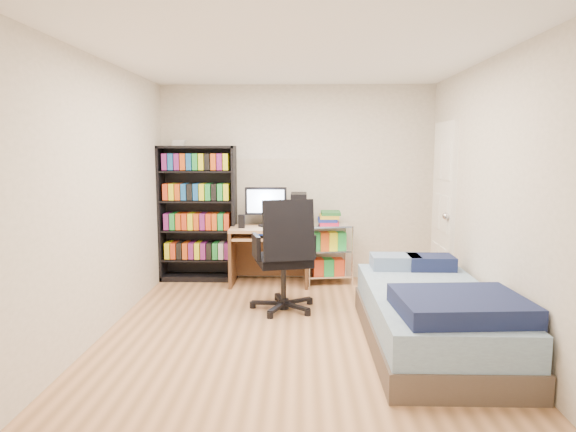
{
  "coord_description": "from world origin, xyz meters",
  "views": [
    {
      "loc": [
        0.07,
        -4.65,
        1.7
      ],
      "look_at": [
        -0.07,
        0.4,
        1.03
      ],
      "focal_mm": 32.0,
      "sensor_mm": 36.0,
      "label": 1
    }
  ],
  "objects_px": {
    "computer_desk": "(277,232)",
    "media_shelf": "(198,212)",
    "bed": "(432,316)",
    "office_chair": "(285,275)"
  },
  "relations": [
    {
      "from": "computer_desk",
      "to": "media_shelf",
      "type": "bearing_deg",
      "value": 170.89
    },
    {
      "from": "computer_desk",
      "to": "bed",
      "type": "height_order",
      "value": "computer_desk"
    },
    {
      "from": "office_chair",
      "to": "bed",
      "type": "bearing_deg",
      "value": -49.87
    },
    {
      "from": "bed",
      "to": "computer_desk",
      "type": "bearing_deg",
      "value": 125.03
    },
    {
      "from": "computer_desk",
      "to": "office_chair",
      "type": "relative_size",
      "value": 1.02
    },
    {
      "from": "computer_desk",
      "to": "bed",
      "type": "bearing_deg",
      "value": -54.97
    },
    {
      "from": "media_shelf",
      "to": "office_chair",
      "type": "height_order",
      "value": "media_shelf"
    },
    {
      "from": "media_shelf",
      "to": "computer_desk",
      "type": "xyz_separation_m",
      "value": [
        1.03,
        -0.16,
        -0.23
      ]
    },
    {
      "from": "media_shelf",
      "to": "computer_desk",
      "type": "height_order",
      "value": "media_shelf"
    },
    {
      "from": "media_shelf",
      "to": "office_chair",
      "type": "xyz_separation_m",
      "value": [
        1.15,
        -1.26,
        -0.51
      ]
    }
  ]
}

